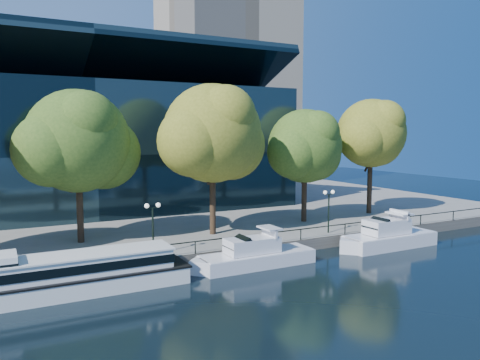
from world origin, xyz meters
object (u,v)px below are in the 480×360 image
tour_boat (70,274)px  cruiser_far (387,236)px  tree_3 (214,136)px  tree_2 (80,143)px  cruiser_near (253,255)px  lamp_1 (153,217)px  tree_5 (372,135)px  lamp_2 (329,201)px  tree_4 (306,148)px

tour_boat → cruiser_far: cruiser_far is taller
tree_3 → tree_2: bearing=168.5°
cruiser_near → lamp_1: lamp_1 is taller
cruiser_far → tree_2: (-24.61, 10.80, 8.44)m
tree_3 → tree_5: bearing=4.8°
lamp_1 → lamp_2: size_ratio=1.00×
tree_5 → lamp_2: bearing=-150.7°
tree_4 → lamp_2: 7.65m
tree_3 → tree_5: (20.91, 1.77, 0.01)m
tree_2 → lamp_2: (21.12, -6.86, -5.52)m
tree_5 → lamp_2: 14.27m
cruiser_far → lamp_1: bearing=169.1°
tree_2 → lamp_1: tree_2 is taller
cruiser_far → lamp_1: 21.11m
tree_4 → tree_3: bearing=-173.9°
lamp_1 → cruiser_near: bearing=-27.1°
cruiser_near → lamp_2: bearing=19.0°
tree_3 → tree_5: tree_3 is taller
cruiser_near → tour_boat: bearing=178.8°
cruiser_near → tree_2: 17.34m
tree_4 → tree_5: size_ratio=0.89×
tree_4 → lamp_1: 19.98m
tour_boat → lamp_1: (6.57, 3.22, 2.68)m
tour_boat → tree_2: size_ratio=1.24×
tour_boat → tree_5: size_ratio=1.21×
cruiser_far → tree_3: size_ratio=0.74×
tree_4 → lamp_2: tree_4 is taller
cruiser_near → lamp_1: size_ratio=2.56×
tree_2 → tree_4: (22.61, -1.13, -0.68)m
cruiser_near → lamp_1: (-6.86, 3.51, 3.05)m
tree_2 → tree_3: bearing=-11.5°
tree_4 → lamp_2: (-1.49, -5.73, -4.84)m
tour_boat → lamp_1: size_ratio=4.00×
cruiser_far → lamp_2: size_ratio=2.54×
tour_boat → lamp_1: 7.79m
cruiser_near → tree_4: size_ratio=0.87×
tree_2 → lamp_1: size_ratio=3.24×
tree_2 → cruiser_near: bearing=-43.5°
tour_boat → tree_2: (2.49, 10.08, 8.20)m
tour_boat → tree_4: bearing=19.6°
tree_5 → tree_3: bearing=-175.2°
tree_3 → lamp_2: bearing=-25.1°
tree_4 → cruiser_far: bearing=-78.3°
lamp_2 → tree_4: bearing=75.4°
tree_2 → lamp_1: 9.71m
cruiser_near → tree_4: bearing=38.4°
tree_2 → tree_5: size_ratio=0.98×
tour_boat → cruiser_far: size_ratio=1.57×
tree_2 → tree_3: tree_3 is taller
lamp_1 → lamp_2: same height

